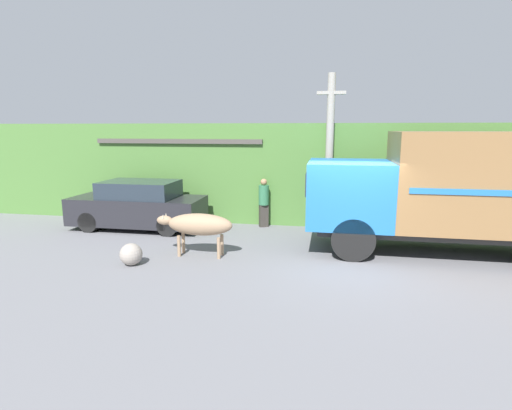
{
  "coord_description": "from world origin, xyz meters",
  "views": [
    {
      "loc": [
        -0.54,
        -9.94,
        3.31
      ],
      "look_at": [
        -2.45,
        0.42,
        1.29
      ],
      "focal_mm": 28.0,
      "sensor_mm": 36.0,
      "label": 1
    }
  ],
  "objects_px": {
    "brown_cow": "(198,225)",
    "roadside_rock": "(131,254)",
    "utility_pole": "(329,151)",
    "cargo_truck": "(459,188)",
    "pedestrian_on_hill": "(264,201)",
    "parked_suv": "(138,206)"
  },
  "relations": [
    {
      "from": "cargo_truck",
      "to": "parked_suv",
      "type": "bearing_deg",
      "value": 173.05
    },
    {
      "from": "brown_cow",
      "to": "roadside_rock",
      "type": "height_order",
      "value": "brown_cow"
    },
    {
      "from": "cargo_truck",
      "to": "roadside_rock",
      "type": "bearing_deg",
      "value": -164.14
    },
    {
      "from": "utility_pole",
      "to": "roadside_rock",
      "type": "xyz_separation_m",
      "value": [
        -4.7,
        -4.45,
        -2.34
      ]
    },
    {
      "from": "brown_cow",
      "to": "utility_pole",
      "type": "xyz_separation_m",
      "value": [
        3.3,
        3.43,
        1.77
      ]
    },
    {
      "from": "parked_suv",
      "to": "pedestrian_on_hill",
      "type": "height_order",
      "value": "pedestrian_on_hill"
    },
    {
      "from": "pedestrian_on_hill",
      "to": "parked_suv",
      "type": "bearing_deg",
      "value": -13.0
    },
    {
      "from": "utility_pole",
      "to": "pedestrian_on_hill",
      "type": "bearing_deg",
      "value": 179.77
    },
    {
      "from": "pedestrian_on_hill",
      "to": "utility_pole",
      "type": "xyz_separation_m",
      "value": [
        2.13,
        -0.01,
        1.7
      ]
    },
    {
      "from": "cargo_truck",
      "to": "brown_cow",
      "type": "relative_size",
      "value": 3.54
    },
    {
      "from": "roadside_rock",
      "to": "parked_suv",
      "type": "bearing_deg",
      "value": 113.72
    },
    {
      "from": "brown_cow",
      "to": "parked_suv",
      "type": "distance_m",
      "value": 3.79
    },
    {
      "from": "brown_cow",
      "to": "roadside_rock",
      "type": "xyz_separation_m",
      "value": [
        -1.4,
        -1.02,
        -0.56
      ]
    },
    {
      "from": "parked_suv",
      "to": "roadside_rock",
      "type": "xyz_separation_m",
      "value": [
        1.51,
        -3.44,
        -0.51
      ]
    },
    {
      "from": "utility_pole",
      "to": "roadside_rock",
      "type": "bearing_deg",
      "value": -136.55
    },
    {
      "from": "brown_cow",
      "to": "utility_pole",
      "type": "relative_size",
      "value": 0.41
    },
    {
      "from": "brown_cow",
      "to": "roadside_rock",
      "type": "distance_m",
      "value": 1.82
    },
    {
      "from": "cargo_truck",
      "to": "pedestrian_on_hill",
      "type": "height_order",
      "value": "cargo_truck"
    },
    {
      "from": "parked_suv",
      "to": "pedestrian_on_hill",
      "type": "relative_size",
      "value": 2.64
    },
    {
      "from": "utility_pole",
      "to": "roadside_rock",
      "type": "distance_m",
      "value": 6.88
    },
    {
      "from": "cargo_truck",
      "to": "utility_pole",
      "type": "height_order",
      "value": "utility_pole"
    },
    {
      "from": "pedestrian_on_hill",
      "to": "roadside_rock",
      "type": "distance_m",
      "value": 5.18
    }
  ]
}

